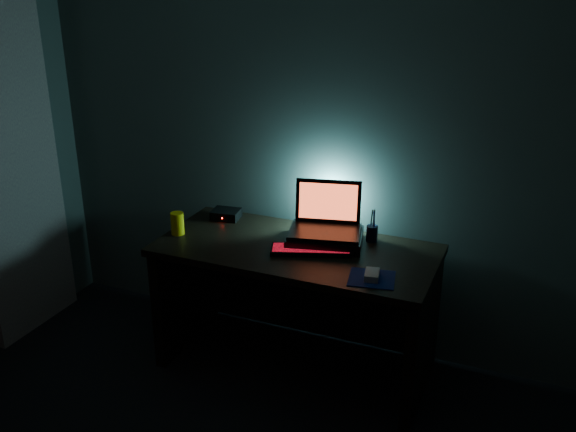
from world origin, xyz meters
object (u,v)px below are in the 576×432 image
(juice_glass, at_px, (177,223))
(router, at_px, (226,214))
(laptop, at_px, (326,219))
(mouse, at_px, (372,275))
(pen_cup, at_px, (372,233))
(keyboard, at_px, (311,250))

(juice_glass, distance_m, router, 0.34)
(laptop, bearing_deg, mouse, -57.54)
(laptop, xyz_separation_m, pen_cup, (0.24, 0.08, -0.08))
(keyboard, height_order, juice_glass, juice_glass)
(laptop, height_order, router, laptop)
(mouse, bearing_deg, pen_cup, 95.08)
(laptop, relative_size, keyboard, 0.97)
(keyboard, bearing_deg, pen_cup, 26.75)
(laptop, bearing_deg, juice_glass, -175.88)
(pen_cup, bearing_deg, laptop, -161.15)
(laptop, xyz_separation_m, juice_glass, (-0.79, -0.25, -0.06))
(laptop, height_order, juice_glass, laptop)
(mouse, relative_size, juice_glass, 0.87)
(pen_cup, bearing_deg, router, -179.08)
(keyboard, relative_size, pen_cup, 4.97)
(laptop, xyz_separation_m, router, (-0.65, 0.07, -0.09))
(mouse, xyz_separation_m, juice_glass, (-1.16, 0.11, 0.04))
(laptop, xyz_separation_m, keyboard, (-0.02, -0.19, -0.11))
(laptop, height_order, mouse, laptop)
(keyboard, bearing_deg, router, 138.77)
(juice_glass, xyz_separation_m, router, (0.14, 0.31, -0.04))
(laptop, distance_m, router, 0.66)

